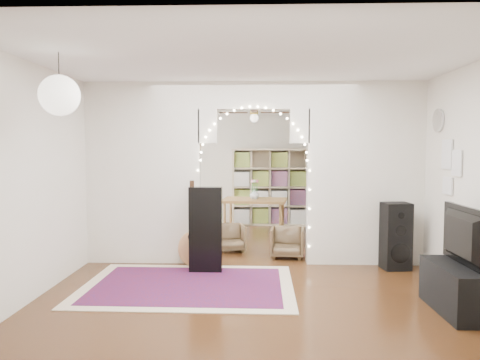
{
  "coord_description": "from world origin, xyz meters",
  "views": [
    {
      "loc": [
        0.03,
        -6.97,
        1.74
      ],
      "look_at": [
        -0.21,
        0.3,
        1.23
      ],
      "focal_mm": 35.0,
      "sensor_mm": 36.0,
      "label": 1
    }
  ],
  "objects_px": {
    "acoustic_guitar": "(192,235)",
    "media_console": "(456,289)",
    "dining_chair_right": "(230,238)",
    "floor_speaker": "(396,236)",
    "dining_table": "(254,203)",
    "dining_chair_left": "(287,242)",
    "bookcase": "(270,187)"
  },
  "relations": [
    {
      "from": "acoustic_guitar",
      "to": "media_console",
      "type": "distance_m",
      "value": 3.54
    },
    {
      "from": "acoustic_guitar",
      "to": "dining_chair_right",
      "type": "bearing_deg",
      "value": 56.54
    },
    {
      "from": "floor_speaker",
      "to": "dining_chair_right",
      "type": "bearing_deg",
      "value": 148.33
    },
    {
      "from": "media_console",
      "to": "dining_table",
      "type": "height_order",
      "value": "dining_table"
    },
    {
      "from": "floor_speaker",
      "to": "dining_chair_right",
      "type": "xyz_separation_m",
      "value": [
        -2.43,
        1.08,
        -0.25
      ]
    },
    {
      "from": "acoustic_guitar",
      "to": "media_console",
      "type": "xyz_separation_m",
      "value": [
        3.03,
        -1.82,
        -0.22
      ]
    },
    {
      "from": "dining_chair_right",
      "to": "dining_table",
      "type": "bearing_deg",
      "value": 58.16
    },
    {
      "from": "dining_chair_right",
      "to": "media_console",
      "type": "bearing_deg",
      "value": -60.41
    },
    {
      "from": "dining_chair_left",
      "to": "media_console",
      "type": "bearing_deg",
      "value": -50.23
    },
    {
      "from": "acoustic_guitar",
      "to": "dining_chair_left",
      "type": "xyz_separation_m",
      "value": [
        1.43,
        0.6,
        -0.23
      ]
    },
    {
      "from": "dining_table",
      "to": "dining_chair_left",
      "type": "relative_size",
      "value": 2.46
    },
    {
      "from": "floor_speaker",
      "to": "dining_chair_left",
      "type": "xyz_separation_m",
      "value": [
        -1.5,
        0.67,
        -0.24
      ]
    },
    {
      "from": "floor_speaker",
      "to": "dining_table",
      "type": "bearing_deg",
      "value": 124.75
    },
    {
      "from": "floor_speaker",
      "to": "media_console",
      "type": "xyz_separation_m",
      "value": [
        0.11,
        -1.76,
        -0.23
      ]
    },
    {
      "from": "dining_table",
      "to": "dining_chair_right",
      "type": "xyz_separation_m",
      "value": [
        -0.4,
        -1.13,
        -0.46
      ]
    },
    {
      "from": "acoustic_guitar",
      "to": "dining_chair_left",
      "type": "height_order",
      "value": "acoustic_guitar"
    },
    {
      "from": "acoustic_guitar",
      "to": "dining_table",
      "type": "relative_size",
      "value": 0.83
    },
    {
      "from": "floor_speaker",
      "to": "dining_table",
      "type": "xyz_separation_m",
      "value": [
        -2.02,
        2.21,
        0.21
      ]
    },
    {
      "from": "dining_chair_left",
      "to": "dining_chair_right",
      "type": "relative_size",
      "value": 1.06
    },
    {
      "from": "bookcase",
      "to": "dining_chair_left",
      "type": "bearing_deg",
      "value": -79.71
    },
    {
      "from": "dining_chair_left",
      "to": "dining_table",
      "type": "bearing_deg",
      "value": 114.94
    },
    {
      "from": "bookcase",
      "to": "dining_chair_right",
      "type": "height_order",
      "value": "bookcase"
    },
    {
      "from": "floor_speaker",
      "to": "dining_chair_right",
      "type": "relative_size",
      "value": 1.92
    },
    {
      "from": "acoustic_guitar",
      "to": "media_console",
      "type": "relative_size",
      "value": 1.07
    },
    {
      "from": "acoustic_guitar",
      "to": "bookcase",
      "type": "xyz_separation_m",
      "value": [
        1.24,
        3.75,
        0.39
      ]
    },
    {
      "from": "floor_speaker",
      "to": "media_console",
      "type": "relative_size",
      "value": 0.95
    },
    {
      "from": "floor_speaker",
      "to": "dining_chair_left",
      "type": "height_order",
      "value": "floor_speaker"
    },
    {
      "from": "media_console",
      "to": "dining_chair_right",
      "type": "xyz_separation_m",
      "value": [
        -2.53,
        2.83,
        -0.02
      ]
    },
    {
      "from": "acoustic_guitar",
      "to": "dining_chair_left",
      "type": "bearing_deg",
      "value": 15.62
    },
    {
      "from": "floor_speaker",
      "to": "dining_table",
      "type": "relative_size",
      "value": 0.74
    },
    {
      "from": "media_console",
      "to": "bookcase",
      "type": "distance_m",
      "value": 5.88
    },
    {
      "from": "dining_table",
      "to": "dining_chair_left",
      "type": "xyz_separation_m",
      "value": [
        0.52,
        -1.54,
        -0.44
      ]
    }
  ]
}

